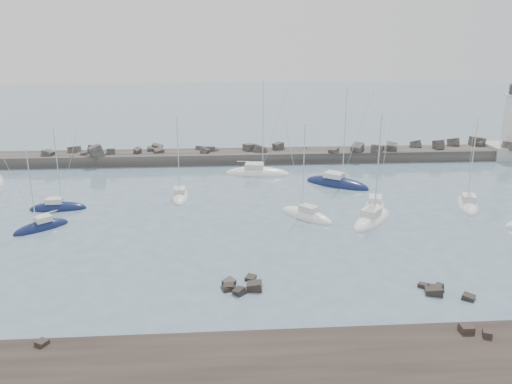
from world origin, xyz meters
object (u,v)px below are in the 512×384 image
(sailboat_6, at_px, (375,208))
(sailboat_13, at_px, (58,208))
(lighthouse, at_px, (508,140))
(sailboat_8, at_px, (337,184))
(sailboat_5, at_px, (306,216))
(sailboat_3, at_px, (180,196))
(sailboat_2, at_px, (42,228))
(sailboat_7, at_px, (372,220))
(sailboat_4, at_px, (257,174))
(sailboat_10, at_px, (467,205))

(sailboat_6, distance_m, sailboat_13, 40.51)
(lighthouse, bearing_deg, sailboat_8, -155.47)
(sailboat_5, bearing_deg, sailboat_3, 150.45)
(sailboat_3, bearing_deg, sailboat_2, -144.08)
(sailboat_6, height_order, sailboat_7, sailboat_7)
(sailboat_3, relative_size, sailboat_7, 0.84)
(sailboat_5, relative_size, sailboat_7, 0.89)
(sailboat_4, xyz_separation_m, sailboat_5, (4.53, -20.29, 0.00))
(lighthouse, height_order, sailboat_7, lighthouse)
(sailboat_5, height_order, sailboat_10, sailboat_10)
(sailboat_4, distance_m, sailboat_7, 25.35)
(sailboat_6, bearing_deg, sailboat_8, 102.34)
(sailboat_13, bearing_deg, sailboat_5, -9.27)
(sailboat_4, bearing_deg, sailboat_6, -52.41)
(sailboat_5, height_order, sailboat_13, sailboat_5)
(sailboat_2, distance_m, sailboat_10, 52.69)
(sailboat_3, relative_size, sailboat_13, 1.04)
(sailboat_2, xyz_separation_m, sailboat_7, (38.50, -0.27, 0.01))
(sailboat_2, relative_size, sailboat_10, 0.81)
(sailboat_13, bearing_deg, lighthouse, 18.41)
(lighthouse, relative_size, sailboat_8, 0.93)
(lighthouse, bearing_deg, sailboat_2, -156.84)
(sailboat_7, relative_size, sailboat_10, 1.10)
(sailboat_4, distance_m, sailboat_8, 13.27)
(sailboat_2, distance_m, sailboat_3, 18.44)
(sailboat_8, bearing_deg, sailboat_3, -169.25)
(lighthouse, bearing_deg, sailboat_10, -127.09)
(sailboat_2, xyz_separation_m, sailboat_6, (40.18, 4.15, 0.00))
(sailboat_5, height_order, sailboat_8, sailboat_8)
(sailboat_3, xyz_separation_m, sailboat_5, (16.02, -9.08, 0.01))
(sailboat_5, distance_m, sailboat_13, 31.60)
(lighthouse, distance_m, sailboat_13, 76.99)
(sailboat_2, bearing_deg, sailboat_10, 4.72)
(sailboat_6, bearing_deg, sailboat_13, 176.21)
(lighthouse, distance_m, sailboat_8, 38.57)
(sailboat_4, bearing_deg, sailboat_10, -34.13)
(sailboat_5, xyz_separation_m, sailboat_10, (21.56, 2.60, 0.01))
(sailboat_7, bearing_deg, sailboat_10, 18.19)
(lighthouse, height_order, sailboat_10, lighthouse)
(lighthouse, height_order, sailboat_5, lighthouse)
(sailboat_2, relative_size, sailboat_8, 0.65)
(sailboat_3, bearing_deg, sailboat_10, -9.79)
(sailboat_2, xyz_separation_m, sailboat_8, (37.78, 15.16, 0.01))
(lighthouse, height_order, sailboat_13, lighthouse)
(sailboat_2, xyz_separation_m, sailboat_13, (-0.23, 6.83, -0.00))
(sailboat_3, distance_m, sailboat_10, 38.13)
(lighthouse, relative_size, sailboat_3, 1.25)
(sailboat_2, relative_size, sailboat_3, 0.88)
(sailboat_2, height_order, sailboat_5, sailboat_5)
(sailboat_2, height_order, sailboat_3, sailboat_3)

